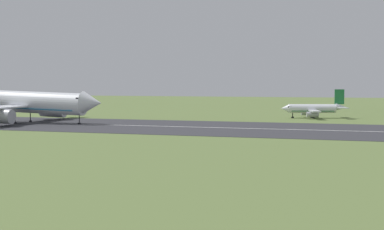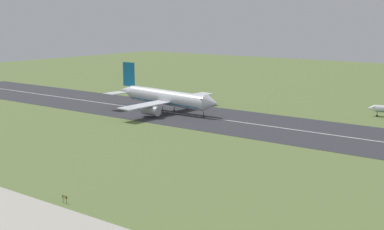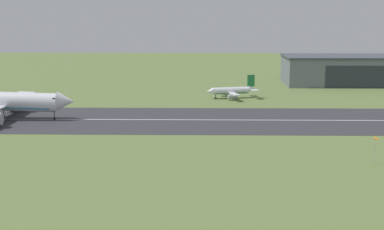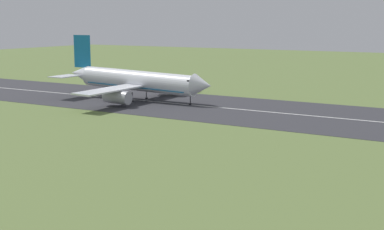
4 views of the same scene
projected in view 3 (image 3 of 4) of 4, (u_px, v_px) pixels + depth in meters
The scene contains 6 objects.
ground_plane at pixel (282, 181), 107.04m from camera, with size 689.82×689.82×0.00m, color olive.
runway_strip at pixel (253, 120), 167.84m from camera, with size 449.82×42.15×0.06m, color #333338.
runway_centreline at pixel (253, 120), 167.83m from camera, with size 404.84×0.70×0.01m, color silver.
hangar_building at pixel (370, 70), 250.08m from camera, with size 80.09×28.35×13.49m.
airplane_parked_west at pixel (231, 91), 210.31m from camera, with size 20.99×19.53×9.06m.
windsock_pole at pixel (377, 141), 117.33m from camera, with size 0.91×2.06×6.33m.
Camera 3 is at (-16.18, -40.98, 33.34)m, focal length 50.00 mm.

